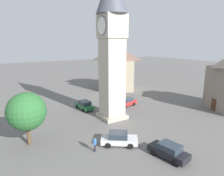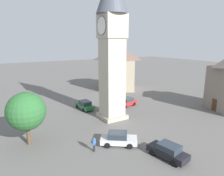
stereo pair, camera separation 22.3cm
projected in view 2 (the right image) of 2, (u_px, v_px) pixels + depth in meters
The scene contains 9 objects.
ground_plane at pixel (112, 117), 31.17m from camera, with size 200.00×200.00×0.00m, color #605E5B.
clock_tower at pixel (112, 33), 28.33m from camera, with size 4.48×4.48×21.75m.
car_blue_kerb at pixel (127, 102), 36.63m from camera, with size 2.59×4.40×1.53m.
car_silver_kerb at pixel (85, 105), 34.89m from camera, with size 4.22×2.00×1.53m.
car_red_corner at pixel (119, 139), 22.69m from camera, with size 3.78×4.33×1.53m.
car_white_side at pixel (168, 151), 20.13m from camera, with size 4.35×2.36×1.53m.
pedestrian at pixel (94, 143), 21.30m from camera, with size 0.40×0.46×1.69m.
tree at pixel (26, 111), 22.17m from camera, with size 4.30×4.30×6.13m.
building_terrace_right at pixel (117, 68), 49.20m from camera, with size 11.10×11.35×10.42m.
Camera 2 is at (25.04, -15.33, 11.42)m, focal length 32.19 mm.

